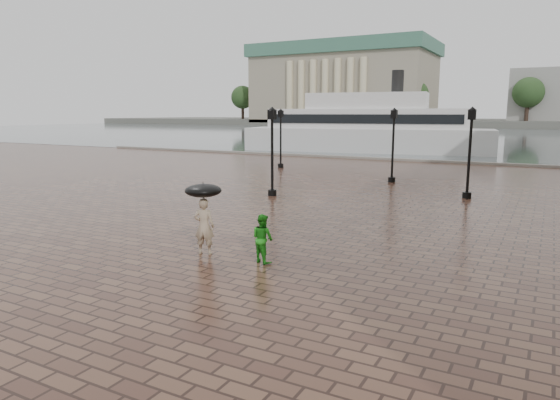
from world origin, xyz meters
name	(u,v)px	position (x,y,z in m)	size (l,w,h in m)	color
ground	(283,262)	(0.00, 0.00, 0.00)	(300.00, 300.00, 0.00)	#3D241B
harbour_water	(513,135)	(0.00, 92.00, 0.00)	(240.00, 240.00, 0.00)	#414C4F
quay_edge	(462,164)	(0.00, 32.00, 0.00)	(80.00, 0.60, 0.30)	slate
far_shore	(529,123)	(0.00, 160.00, 1.00)	(300.00, 60.00, 2.00)	#4C4C47
museum	(343,83)	(-55.00, 144.61, 13.91)	(57.00, 32.50, 26.00)	gray
far_trees	(528,93)	(0.00, 138.00, 9.42)	(188.00, 8.00, 13.50)	#2D2119
street_lamps	(398,145)	(-1.60, 17.60, 2.33)	(21.44, 14.44, 4.40)	black
adult_pedestrian	(204,226)	(-2.48, -0.45, 0.87)	(0.63, 0.41, 1.73)	tan
child_pedestrian	(263,238)	(-0.50, -0.32, 0.70)	(0.68, 0.53, 1.41)	#1E941B
ferry_near	(367,128)	(-11.45, 40.78, 2.60)	(27.04, 10.39, 8.65)	silver
umbrella	(203,191)	(-2.48, -0.45, 1.96)	(1.10, 1.10, 1.15)	black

